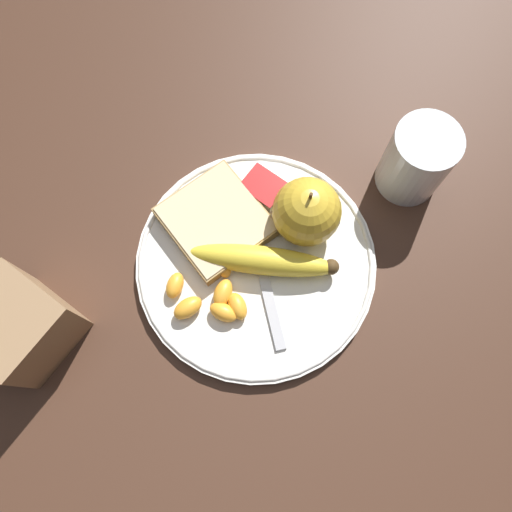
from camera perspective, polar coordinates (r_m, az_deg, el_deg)
ground_plane at (r=0.59m, az=0.00°, el=-0.93°), size 3.00×3.00×0.00m
plate at (r=0.58m, az=0.00°, el=-0.70°), size 0.28×0.28×0.01m
juice_glass at (r=0.62m, az=17.82°, el=10.24°), size 0.08×0.08×0.09m
apple at (r=0.56m, az=5.82°, el=5.05°), size 0.08×0.08×0.09m
banana at (r=0.56m, az=0.89°, el=-0.38°), size 0.16×0.11×0.03m
bread_slice at (r=0.58m, az=-4.56°, el=3.96°), size 0.14×0.13×0.02m
fork at (r=0.57m, az=0.64°, el=-1.42°), size 0.13×0.12×0.00m
jam_packet at (r=0.60m, az=0.85°, el=7.70°), size 0.05×0.04×0.02m
orange_segment_0 at (r=0.56m, az=-3.75°, el=-6.42°), size 0.04×0.03×0.02m
orange_segment_1 at (r=0.56m, az=-3.80°, el=-4.26°), size 0.03×0.04×0.02m
orange_segment_2 at (r=0.56m, az=-7.80°, el=-5.89°), size 0.03×0.04×0.02m
orange_segment_3 at (r=0.56m, az=-2.11°, el=-5.75°), size 0.04×0.03×0.02m
orange_segment_4 at (r=0.57m, az=-3.74°, el=-1.22°), size 0.03×0.03×0.02m
orange_segment_5 at (r=0.57m, az=-9.26°, el=-3.33°), size 0.03×0.04×0.02m
condiment_caddy at (r=0.58m, az=-25.27°, el=-7.24°), size 0.09×0.09×0.09m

